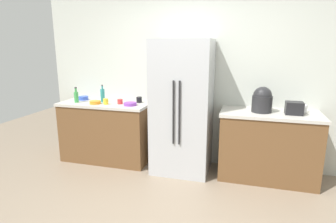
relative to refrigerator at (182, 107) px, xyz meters
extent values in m
plane|color=gray|center=(0.08, -1.33, -0.94)|extent=(9.47, 9.47, 0.00)
cube|color=silver|center=(0.08, 0.41, 0.57)|extent=(4.74, 0.10, 3.02)
cube|color=brown|center=(-1.24, 0.05, -0.49)|extent=(1.36, 0.60, 0.90)
cube|color=beige|center=(-1.24, 0.05, -0.03)|extent=(1.39, 0.63, 0.04)
cube|color=brown|center=(1.19, 0.05, -0.49)|extent=(1.26, 0.60, 0.90)
cube|color=beige|center=(1.19, 0.05, -0.03)|extent=(1.29, 0.63, 0.04)
cube|color=#B7BABF|center=(0.00, 0.00, 0.00)|extent=(0.81, 0.67, 1.88)
cylinder|color=#262628|center=(-0.04, -0.35, 0.00)|extent=(0.02, 0.02, 0.85)
cylinder|color=#262628|center=(0.04, -0.35, 0.00)|extent=(0.02, 0.02, 0.85)
cube|color=black|center=(1.46, 0.01, 0.08)|extent=(0.21, 0.16, 0.16)
cylinder|color=#262628|center=(1.07, 0.04, 0.10)|extent=(0.26, 0.26, 0.22)
sphere|color=#262628|center=(1.07, 0.04, 0.21)|extent=(0.24, 0.24, 0.24)
cylinder|color=green|center=(-1.66, -0.07, 0.07)|extent=(0.07, 0.07, 0.16)
cylinder|color=green|center=(-1.66, -0.07, 0.19)|extent=(0.03, 0.03, 0.06)
cylinder|color=#333338|center=(-1.66, -0.07, 0.22)|extent=(0.03, 0.03, 0.02)
cylinder|color=teal|center=(-1.29, 0.08, 0.10)|extent=(0.07, 0.07, 0.20)
cylinder|color=teal|center=(-1.29, 0.08, 0.22)|extent=(0.02, 0.02, 0.05)
cylinder|color=#333338|center=(-1.29, 0.08, 0.25)|extent=(0.03, 0.03, 0.02)
cylinder|color=yellow|center=(-1.16, -0.08, 0.04)|extent=(0.07, 0.07, 0.09)
cylinder|color=red|center=(-0.97, 0.01, 0.03)|extent=(0.08, 0.08, 0.07)
cylinder|color=black|center=(-0.73, 0.19, 0.04)|extent=(0.09, 0.09, 0.09)
cylinder|color=white|center=(1.60, 0.16, 0.05)|extent=(0.09, 0.09, 0.10)
cylinder|color=orange|center=(-1.33, -0.09, 0.02)|extent=(0.17, 0.17, 0.05)
cylinder|color=purple|center=(-0.77, -0.05, 0.02)|extent=(0.19, 0.19, 0.05)
cylinder|color=blue|center=(-1.68, 0.14, 0.02)|extent=(0.16, 0.16, 0.06)
camera|label=1|loc=(0.86, -3.78, 0.86)|focal=29.98mm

